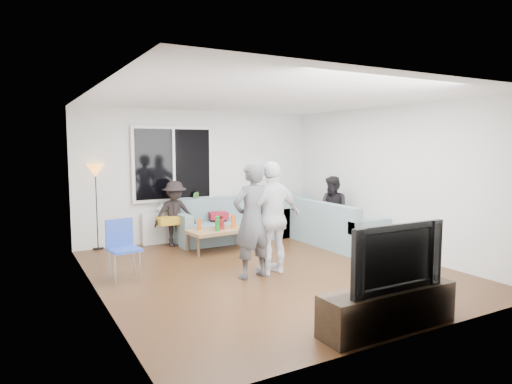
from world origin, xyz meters
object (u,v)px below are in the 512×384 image
player_right (273,218)px  spectator_right (333,210)px  sofa_back_section (232,219)px  sofa_right_section (336,223)px  coffee_table (219,240)px  player_left (252,220)px  television (390,255)px  spectator_back (175,214)px  floor_lamp (97,207)px  side_chair (125,250)px  tv_console (388,309)px

player_right → spectator_right: size_ratio=1.27×
sofa_back_section → sofa_right_section: (1.55, -1.39, 0.00)m
coffee_table → player_left: (-0.26, -1.73, 0.64)m
spectator_right → television: 4.05m
coffee_table → player_left: bearing=-98.6°
player_left → spectator_right: 2.71m
sofa_back_section → spectator_back: 1.20m
player_left → player_right: player_left is taller
sofa_right_section → television: size_ratio=1.66×
floor_lamp → spectator_right: size_ratio=1.18×
spectator_right → spectator_back: (-2.73, 1.33, -0.04)m
side_chair → television: bearing=-65.9°
sofa_back_section → player_right: size_ratio=1.37×
sofa_right_section → player_left: player_left is taller
sofa_right_section → tv_console: (-2.07, -3.38, -0.20)m
sofa_back_section → spectator_back: bearing=178.5°
side_chair → spectator_back: spectator_back is taller
player_left → spectator_back: size_ratio=1.36×
sofa_right_section → spectator_back: 3.09m
spectator_back → sofa_right_section: bearing=-25.3°
coffee_table → spectator_back: (-0.56, 0.77, 0.42)m
sofa_right_section → television: 3.98m
sofa_right_section → coffee_table: sofa_right_section is taller
side_chair → tv_console: side_chair is taller
spectator_right → player_right: bearing=-77.9°
sofa_back_section → tv_console: 4.80m
side_chair → spectator_right: (4.07, 0.41, 0.23)m
sofa_right_section → side_chair: 4.08m
sofa_right_section → spectator_right: bearing=0.0°
spectator_right → television: bearing=-47.7°
spectator_right → tv_console: 4.07m
sofa_back_section → spectator_back: spectator_back is taller
sofa_right_section → tv_console: 3.97m
spectator_back → television: (0.66, -4.80, 0.16)m
sofa_right_section → tv_console: bearing=148.5°
side_chair → tv_console: 3.67m
spectator_right → player_left: bearing=-81.2°
spectator_back → tv_console: 4.86m
tv_console → television: (0.00, 0.00, 0.57)m
sofa_right_section → coffee_table: size_ratio=1.82×
coffee_table → spectator_back: size_ratio=0.88×
coffee_table → spectator_right: size_ratio=0.83×
player_left → side_chair: bearing=-31.9°
side_chair → floor_lamp: floor_lamp is taller
sofa_back_section → floor_lamp: 2.59m
floor_lamp → coffee_table: bearing=-32.9°
side_chair → floor_lamp: (0.00, 2.19, 0.35)m
sofa_right_section → spectator_right: (0.00, 0.10, 0.24)m
player_right → television: 2.34m
side_chair → tv_console: bearing=-65.9°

